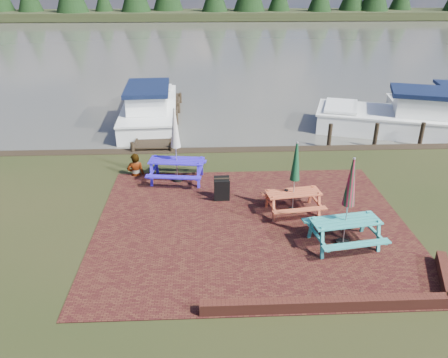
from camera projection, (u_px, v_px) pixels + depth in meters
ground at (255, 244)px, 11.81m from camera, size 120.00×120.00×0.00m
paving at (252, 225)px, 12.71m from camera, size 9.00×7.50×0.02m
brick_wall at (364, 298)px, 9.65m from camera, size 6.21×1.79×0.30m
water at (216, 44)px, 45.22m from camera, size 120.00×60.00×0.02m
picnic_table_teal at (346, 216)px, 11.42m from camera, size 2.05×1.88×2.52m
picnic_table_red at (294, 189)px, 13.07m from camera, size 1.83×1.67×2.27m
picnic_table_blue at (176, 157)px, 15.05m from camera, size 2.08×1.91×2.61m
chalkboard at (222, 189)px, 13.90m from camera, size 0.50×0.48×0.80m
jetty at (161, 118)px, 21.80m from camera, size 1.76×9.08×1.00m
boat_jetty at (150, 109)px, 21.90m from camera, size 2.99×7.68×2.19m
boat_near at (414, 120)px, 20.30m from camera, size 8.93×5.42×2.28m
person at (134, 154)px, 15.46m from camera, size 0.67×0.49×1.69m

